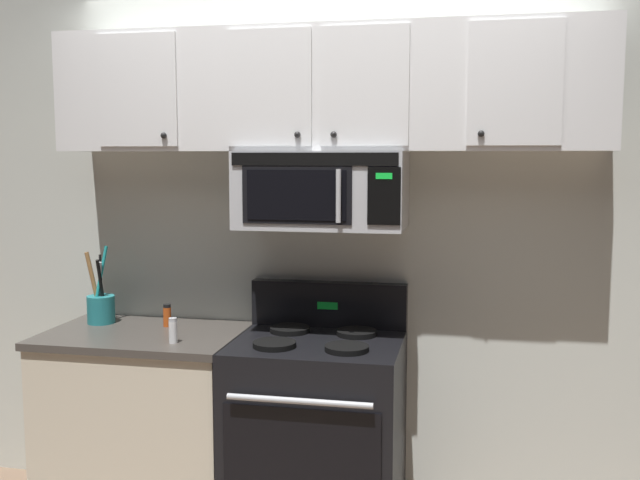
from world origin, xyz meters
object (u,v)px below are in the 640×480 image
at_px(spice_jar, 167,315).
at_px(utensil_crock_teal, 101,306).
at_px(salt_shaker, 173,331).
at_px(over_range_microwave, 322,190).
at_px(stove_range, 317,433).

bearing_deg(spice_jar, utensil_crock_teal, 179.52).
relative_size(utensil_crock_teal, salt_shaker, 3.42).
relative_size(over_range_microwave, spice_jar, 6.89).
height_order(utensil_crock_teal, spice_jar, utensil_crock_teal).
bearing_deg(over_range_microwave, salt_shaker, -155.50).
distance_m(salt_shaker, spice_jar, 0.33).
bearing_deg(salt_shaker, over_range_microwave, 24.50).
bearing_deg(stove_range, utensil_crock_teal, 173.58).
bearing_deg(spice_jar, stove_range, -9.10).
bearing_deg(salt_shaker, utensil_crock_teal, 149.95).
distance_m(stove_range, salt_shaker, 0.81).
xyz_separation_m(stove_range, utensil_crock_teal, (-1.13, 0.13, 0.52)).
bearing_deg(stove_range, over_range_microwave, 90.14).
relative_size(stove_range, over_range_microwave, 1.47).
distance_m(over_range_microwave, utensil_crock_teal, 1.27).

